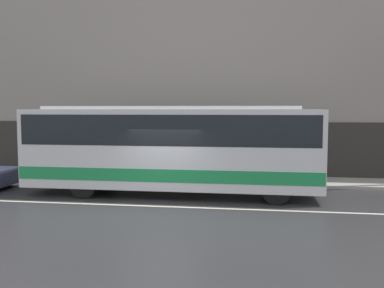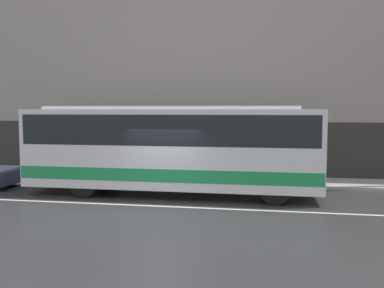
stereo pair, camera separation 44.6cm
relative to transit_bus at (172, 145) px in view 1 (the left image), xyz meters
The scene contains 5 objects.
ground_plane 2.74m from the transit_bus, 89.64° to the right, with size 60.00×60.00×0.00m, color #2D2D30.
sidewalk 3.63m from the transit_bus, 89.77° to the left, with size 60.00×2.32×0.13m.
building_facade 5.45m from the transit_bus, 89.84° to the left, with size 60.00×0.35×10.38m.
lane_stripe 2.73m from the transit_bus, 89.64° to the right, with size 54.00×0.14×0.01m.
transit_bus is the anchor object (origin of this frame).
Camera 1 is at (3.10, -13.49, 3.20)m, focal length 40.00 mm.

